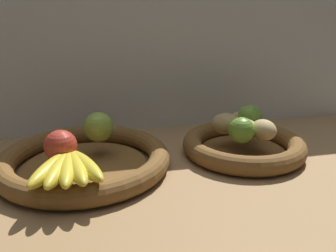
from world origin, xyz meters
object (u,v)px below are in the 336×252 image
at_px(fruit_bowl_right, 243,145).
at_px(banana_bunch_front, 68,167).
at_px(apple_red_front, 61,146).
at_px(potato_small, 264,130).
at_px(potato_oblong, 226,123).
at_px(potato_large, 244,127).
at_px(potato_back, 244,120).
at_px(apple_green_back, 99,127).
at_px(lime_far, 249,118).
at_px(lime_near, 242,130).
at_px(fruit_bowl_left, 85,160).

bearing_deg(fruit_bowl_right, banana_bunch_front, -163.50).
height_order(fruit_bowl_right, apple_red_front, apple_red_front).
relative_size(potato_small, potato_oblong, 0.95).
relative_size(fruit_bowl_right, potato_large, 4.10).
bearing_deg(potato_oblong, potato_back, 15.95).
bearing_deg(potato_small, apple_green_back, 168.09).
height_order(potato_back, lime_far, lime_far).
xyz_separation_m(apple_red_front, lime_near, (0.39, 0.01, -0.00)).
height_order(apple_red_front, potato_small, apple_red_front).
xyz_separation_m(potato_large, potato_oblong, (-0.04, 0.03, 0.00)).
bearing_deg(apple_red_front, fruit_bowl_left, 51.68).
bearing_deg(potato_large, apple_green_back, 172.28).
distance_m(fruit_bowl_right, lime_far, 0.08).
height_order(fruit_bowl_left, fruit_bowl_right, same).
xyz_separation_m(potato_large, lime_near, (-0.03, -0.04, 0.01)).
relative_size(fruit_bowl_left, potato_oblong, 5.45).
distance_m(apple_red_front, banana_bunch_front, 0.07).
bearing_deg(lime_far, fruit_bowl_right, -127.87).
xyz_separation_m(apple_red_front, potato_large, (0.42, 0.05, -0.01)).
relative_size(fruit_bowl_left, apple_green_back, 5.49).
distance_m(apple_red_front, potato_large, 0.42).
relative_size(apple_green_back, lime_far, 1.06).
bearing_deg(lime_far, potato_oblong, -170.75).
bearing_deg(potato_large, apple_red_front, -172.78).
distance_m(fruit_bowl_left, potato_small, 0.42).
relative_size(banana_bunch_front, lime_near, 2.75).
relative_size(apple_green_back, potato_large, 0.95).
bearing_deg(banana_bunch_front, potato_back, 21.20).
distance_m(potato_large, lime_near, 0.05).
distance_m(potato_back, potato_oblong, 0.06).
distance_m(potato_back, lime_near, 0.10).
height_order(apple_green_back, apple_red_front, apple_green_back).
xyz_separation_m(fruit_bowl_right, apple_red_front, (-0.42, -0.05, 0.06)).
height_order(potato_small, lime_near, lime_near).
bearing_deg(fruit_bowl_right, potato_large, -90.00).
distance_m(banana_bunch_front, potato_small, 0.45).
bearing_deg(fruit_bowl_left, potato_large, -0.00).
bearing_deg(fruit_bowl_right, apple_green_back, 172.28).
bearing_deg(fruit_bowl_left, potato_small, -4.55).
relative_size(potato_large, lime_near, 1.21).
bearing_deg(potato_back, lime_near, -118.98).
xyz_separation_m(banana_bunch_front, potato_small, (0.44, 0.09, 0.01)).
bearing_deg(fruit_bowl_right, fruit_bowl_left, 180.00).
bearing_deg(apple_red_front, fruit_bowl_right, 7.22).
xyz_separation_m(apple_green_back, potato_small, (0.38, -0.08, -0.01)).
bearing_deg(potato_back, lime_far, -27.26).
bearing_deg(potato_oblong, apple_green_back, 176.66).
distance_m(apple_green_back, potato_oblong, 0.31).
xyz_separation_m(apple_green_back, banana_bunch_front, (-0.06, -0.17, -0.02)).
bearing_deg(lime_far, potato_large, -127.87).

